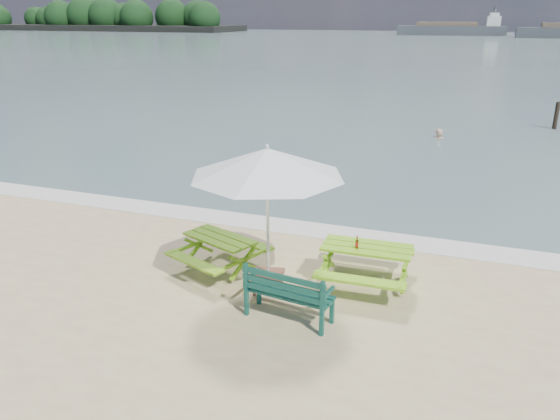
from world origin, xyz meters
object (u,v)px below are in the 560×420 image
(picnic_table_left, at_px, (220,254))
(beer_bottle, at_px, (357,244))
(park_bench, at_px, (289,304))
(swimmer, at_px, (437,149))
(picnic_table_right, at_px, (366,266))
(side_table, at_px, (268,281))
(patio_umbrella, at_px, (267,162))

(picnic_table_left, bearing_deg, beer_bottle, 4.73)
(picnic_table_left, xyz_separation_m, park_bench, (1.85, -1.27, -0.05))
(picnic_table_left, xyz_separation_m, swimmer, (2.95, 13.86, -0.80))
(picnic_table_right, xyz_separation_m, swimmer, (0.18, 13.51, -0.84))
(side_table, distance_m, swimmer, 14.47)
(picnic_table_right, distance_m, side_table, 1.80)
(side_table, distance_m, patio_umbrella, 2.20)
(park_bench, height_order, side_table, park_bench)
(park_bench, xyz_separation_m, swimmer, (1.10, 15.13, -0.74))
(swimmer, bearing_deg, patio_umbrella, -97.00)
(beer_bottle, relative_size, swimmer, 0.14)
(park_bench, height_order, beer_bottle, beer_bottle)
(park_bench, relative_size, side_table, 2.42)
(beer_bottle, bearing_deg, side_table, -153.77)
(side_table, height_order, beer_bottle, beer_bottle)
(picnic_table_left, height_order, picnic_table_right, picnic_table_right)
(patio_umbrella, relative_size, swimmer, 1.83)
(patio_umbrella, bearing_deg, swimmer, 83.00)
(picnic_table_right, bearing_deg, picnic_table_left, -172.76)
(patio_umbrella, bearing_deg, picnic_table_left, 157.68)
(side_table, bearing_deg, beer_bottle, 26.23)
(picnic_table_right, distance_m, patio_umbrella, 2.70)
(picnic_table_left, relative_size, patio_umbrella, 0.65)
(picnic_table_left, bearing_deg, patio_umbrella, -22.32)
(swimmer, bearing_deg, park_bench, -94.15)
(picnic_table_left, distance_m, picnic_table_right, 2.79)
(beer_bottle, bearing_deg, picnic_table_left, -175.27)
(picnic_table_right, height_order, beer_bottle, beer_bottle)
(patio_umbrella, bearing_deg, picnic_table_right, 27.83)
(picnic_table_right, xyz_separation_m, park_bench, (-0.92, -1.62, -0.09))
(patio_umbrella, distance_m, swimmer, 14.73)
(park_bench, distance_m, patio_umbrella, 2.34)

